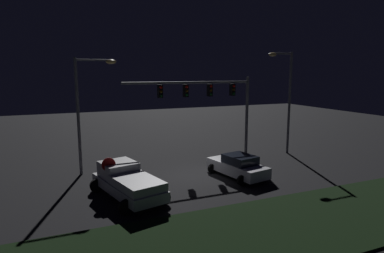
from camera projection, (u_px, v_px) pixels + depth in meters
name	position (u px, v px, depth m)	size (l,w,h in m)	color
ground_plane	(192.00, 176.00, 22.12)	(80.00, 80.00, 0.00)	black
grass_median	(268.00, 230.00, 14.39)	(25.81, 5.97, 0.10)	black
pickup_truck	(127.00, 180.00, 18.12)	(3.73, 5.72, 1.80)	#B7B7BC
car_sedan	(238.00, 166.00, 21.78)	(3.01, 4.66, 1.51)	silver
traffic_signal_gantry	(210.00, 96.00, 25.49)	(10.32, 0.56, 6.50)	slate
street_lamp_left	(86.00, 101.00, 21.89)	(2.73, 0.44, 7.81)	slate
street_lamp_right	(286.00, 91.00, 27.40)	(2.34, 0.44, 8.52)	slate
stop_sign	(109.00, 169.00, 18.17)	(0.76, 0.08, 2.23)	slate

